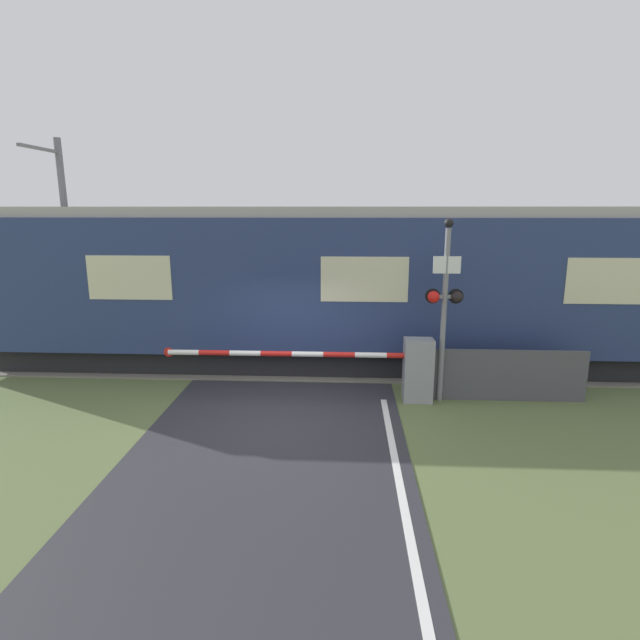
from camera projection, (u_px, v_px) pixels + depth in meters
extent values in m
plane|color=#5B6B3D|center=(280.00, 418.00, 9.63)|extent=(80.00, 80.00, 0.00)
cube|color=slate|center=(298.00, 361.00, 13.19)|extent=(36.00, 3.20, 0.03)
cube|color=#595451|center=(295.00, 367.00, 12.47)|extent=(36.00, 0.08, 0.10)
cube|color=#595451|center=(300.00, 351.00, 13.88)|extent=(36.00, 0.08, 0.10)
cube|color=black|center=(361.00, 351.00, 13.04)|extent=(17.87, 2.62, 0.60)
cube|color=navy|center=(362.00, 280.00, 12.63)|extent=(19.43, 3.08, 3.15)
cube|color=#ADA89E|center=(363.00, 212.00, 12.26)|extent=(19.04, 2.83, 0.24)
cube|color=beige|center=(612.00, 281.00, 10.80)|extent=(1.94, 0.02, 1.01)
cube|color=beige|center=(364.00, 279.00, 11.07)|extent=(1.94, 0.02, 1.01)
cube|color=beige|center=(129.00, 278.00, 11.34)|extent=(1.94, 0.02, 1.01)
cube|color=gray|center=(418.00, 370.00, 10.36)|extent=(0.60, 0.44, 1.33)
cylinder|color=gray|center=(419.00, 356.00, 10.29)|extent=(0.16, 0.16, 0.18)
cylinder|color=red|center=(403.00, 356.00, 10.31)|extent=(0.66, 0.11, 0.11)
cylinder|color=white|center=(371.00, 355.00, 10.34)|extent=(0.66, 0.11, 0.11)
cylinder|color=red|center=(339.00, 355.00, 10.38)|extent=(0.66, 0.11, 0.11)
cylinder|color=white|center=(308.00, 354.00, 10.41)|extent=(0.66, 0.11, 0.11)
cylinder|color=red|center=(276.00, 354.00, 10.44)|extent=(0.66, 0.11, 0.11)
cylinder|color=white|center=(245.00, 353.00, 10.48)|extent=(0.66, 0.11, 0.11)
cylinder|color=red|center=(214.00, 353.00, 10.51)|extent=(0.66, 0.11, 0.11)
cylinder|color=white|center=(184.00, 352.00, 10.55)|extent=(0.66, 0.11, 0.11)
cylinder|color=red|center=(169.00, 352.00, 10.56)|extent=(0.20, 0.02, 0.20)
cylinder|color=gray|center=(444.00, 317.00, 10.14)|extent=(0.11, 0.11, 3.58)
cube|color=gray|center=(445.00, 297.00, 10.04)|extent=(0.59, 0.07, 0.07)
sphere|color=red|center=(434.00, 297.00, 10.01)|extent=(0.24, 0.24, 0.24)
sphere|color=black|center=(457.00, 297.00, 9.98)|extent=(0.24, 0.24, 0.24)
cylinder|color=black|center=(433.00, 296.00, 10.11)|extent=(0.30, 0.06, 0.30)
cylinder|color=black|center=(456.00, 296.00, 10.09)|extent=(0.30, 0.06, 0.30)
cube|color=white|center=(447.00, 265.00, 9.86)|extent=(0.54, 0.02, 0.34)
sphere|color=black|center=(449.00, 223.00, 9.72)|extent=(0.18, 0.18, 0.18)
cylinder|color=slate|center=(68.00, 242.00, 14.91)|extent=(0.20, 0.20, 5.94)
cube|color=slate|center=(40.00, 148.00, 13.48)|extent=(0.10, 1.80, 0.08)
cube|color=#4C4C51|center=(499.00, 375.00, 10.40)|extent=(3.58, 0.06, 1.10)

